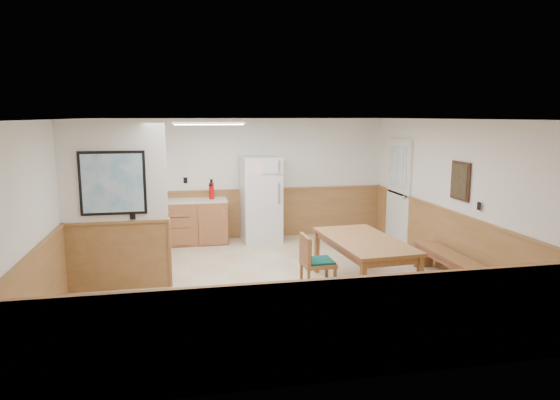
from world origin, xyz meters
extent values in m
plane|color=#C3B38C|center=(0.00, 0.00, 0.00)|extent=(6.00, 6.00, 0.00)
cube|color=white|center=(0.00, 0.00, 2.50)|extent=(6.00, 6.00, 0.02)
cube|color=white|center=(0.00, 3.00, 1.25)|extent=(6.00, 0.02, 2.50)
cube|color=white|center=(3.00, 0.00, 1.25)|extent=(0.02, 6.00, 2.50)
cube|color=white|center=(-3.00, 0.00, 1.25)|extent=(0.02, 6.00, 2.50)
cube|color=#AA6E44|center=(0.00, 2.98, 0.50)|extent=(6.00, 0.04, 1.00)
cube|color=#AA6E44|center=(2.98, 0.00, 0.50)|extent=(0.04, 6.00, 1.00)
cube|color=#AA6E44|center=(-2.98, 0.00, 0.50)|extent=(0.04, 6.00, 1.00)
cube|color=white|center=(-2.25, 0.20, 1.75)|extent=(1.50, 0.15, 1.50)
cube|color=#AA6E44|center=(-2.25, 0.20, 0.50)|extent=(1.50, 0.17, 1.00)
cube|color=black|center=(-2.25, 0.10, 1.60)|extent=(0.92, 0.03, 0.92)
cube|color=white|center=(-2.25, 0.09, 1.60)|extent=(0.84, 0.01, 0.84)
cube|color=brown|center=(-1.10, 2.68, 0.43)|extent=(1.40, 0.60, 0.86)
cube|color=brown|center=(-2.57, 2.68, 0.43)|extent=(0.06, 0.60, 0.86)
cube|color=brown|center=(-1.83, 2.68, 0.43)|extent=(0.06, 0.60, 0.86)
cube|color=beige|center=(-1.50, 2.68, 0.88)|extent=(2.20, 0.60, 0.04)
cube|color=beige|center=(-1.50, 2.98, 0.95)|extent=(2.20, 0.02, 0.10)
cube|color=white|center=(2.97, 1.90, 1.02)|extent=(0.05, 1.02, 2.15)
cube|color=white|center=(2.96, 1.90, 1.02)|extent=(0.04, 0.90, 2.05)
cube|color=silver|center=(2.94, 1.90, 1.55)|extent=(0.02, 0.76, 0.80)
cube|color=white|center=(-2.10, 2.98, 1.55)|extent=(0.80, 0.03, 1.00)
cube|color=white|center=(-2.10, 2.96, 1.55)|extent=(0.70, 0.01, 0.90)
cube|color=#372016|center=(2.97, -0.30, 1.55)|extent=(0.03, 0.50, 0.60)
cube|color=black|center=(2.95, -0.30, 1.55)|extent=(0.01, 0.42, 0.52)
cube|color=white|center=(-0.80, 1.30, 2.45)|extent=(1.20, 0.30, 0.08)
cube|color=white|center=(-0.80, 1.30, 2.40)|extent=(1.15, 0.25, 0.01)
cube|color=silver|center=(0.30, 2.63, 0.87)|extent=(0.80, 0.74, 1.74)
cube|color=silver|center=(0.60, 2.27, 1.58)|extent=(0.03, 0.02, 0.22)
cube|color=silver|center=(0.60, 2.27, 1.04)|extent=(0.03, 0.02, 0.41)
cube|color=#AD7A3F|center=(1.33, -0.51, 0.72)|extent=(1.08, 1.96, 0.05)
cube|color=#AD7A3F|center=(1.33, -0.51, 0.65)|extent=(0.97, 1.86, 0.10)
cube|color=#AD7A3F|center=(0.98, -1.42, 0.35)|extent=(0.07, 0.07, 0.70)
cube|color=#AD7A3F|center=(0.86, 0.35, 0.35)|extent=(0.07, 0.07, 0.70)
cube|color=#AD7A3F|center=(1.81, -1.36, 0.35)|extent=(0.07, 0.07, 0.70)
cube|color=#AD7A3F|center=(1.68, 0.41, 0.35)|extent=(0.07, 0.07, 0.70)
cube|color=#AD7A3F|center=(2.73, -0.46, 0.42)|extent=(0.36, 1.61, 0.05)
cube|color=#AD7A3F|center=(2.73, -1.21, 0.20)|extent=(0.33, 0.06, 0.40)
cube|color=#AD7A3F|center=(2.73, 0.30, 0.20)|extent=(0.33, 0.06, 0.40)
cube|color=#AD7A3F|center=(0.63, -0.51, 0.42)|extent=(0.47, 0.47, 0.06)
cube|color=#0D453A|center=(0.63, -0.51, 0.47)|extent=(0.42, 0.42, 0.03)
cube|color=#AD7A3F|center=(0.43, -0.52, 0.65)|extent=(0.06, 0.46, 0.40)
cube|color=#0D453A|center=(0.24, -0.52, 0.65)|extent=(0.03, 0.39, 0.34)
cube|color=#AD7A3F|center=(0.44, -0.71, 0.20)|extent=(0.04, 0.04, 0.39)
cube|color=#AD7A3F|center=(0.43, -0.32, 0.20)|extent=(0.04, 0.04, 0.39)
cube|color=#AD7A3F|center=(0.83, -0.70, 0.20)|extent=(0.04, 0.04, 0.39)
cube|color=#AD7A3F|center=(0.82, -0.31, 0.20)|extent=(0.04, 0.04, 0.39)
cylinder|color=#B9090A|center=(-0.70, 2.65, 1.07)|extent=(0.13, 0.13, 0.33)
cylinder|color=black|center=(-0.70, 2.65, 1.27)|extent=(0.06, 0.06, 0.07)
cylinder|color=#188737|center=(-2.14, 2.68, 1.00)|extent=(0.07, 0.07, 0.21)
camera|label=1|loc=(-1.31, -7.28, 2.55)|focal=32.00mm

